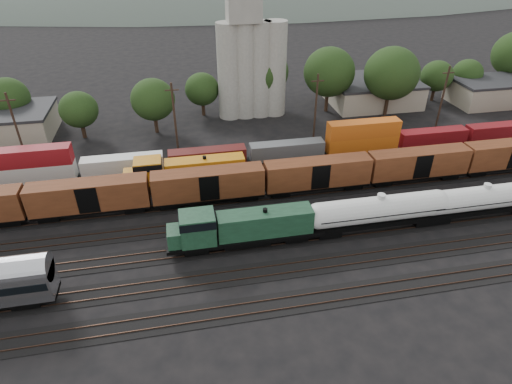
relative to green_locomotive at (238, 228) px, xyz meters
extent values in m
plane|color=black|center=(5.98, 5.00, -2.81)|extent=(600.00, 600.00, 0.00)
cube|color=black|center=(5.98, -10.00, -2.77)|extent=(180.00, 3.20, 0.08)
cube|color=#382319|center=(5.98, -10.72, -2.69)|extent=(180.00, 0.08, 0.16)
cube|color=#382319|center=(5.98, -9.28, -2.69)|extent=(180.00, 0.08, 0.16)
cube|color=black|center=(5.98, -5.00, -2.77)|extent=(180.00, 3.20, 0.08)
cube|color=#382319|center=(5.98, -5.72, -2.69)|extent=(180.00, 0.08, 0.16)
cube|color=#382319|center=(5.98, -4.28, -2.69)|extent=(180.00, 0.08, 0.16)
cube|color=black|center=(5.98, 0.00, -2.77)|extent=(180.00, 3.20, 0.08)
cube|color=#382319|center=(5.98, -0.72, -2.69)|extent=(180.00, 0.08, 0.16)
cube|color=#382319|center=(5.98, 0.72, -2.69)|extent=(180.00, 0.08, 0.16)
cube|color=black|center=(5.98, 5.00, -2.77)|extent=(180.00, 3.20, 0.08)
cube|color=#382319|center=(5.98, 4.28, -2.69)|extent=(180.00, 0.08, 0.16)
cube|color=#382319|center=(5.98, 5.72, -2.69)|extent=(180.00, 0.08, 0.16)
cube|color=black|center=(5.98, 10.00, -2.77)|extent=(180.00, 3.20, 0.08)
cube|color=#382319|center=(5.98, 9.28, -2.69)|extent=(180.00, 0.08, 0.16)
cube|color=#382319|center=(5.98, 10.72, -2.69)|extent=(180.00, 0.08, 0.16)
cube|color=black|center=(5.98, 15.00, -2.77)|extent=(180.00, 3.20, 0.08)
cube|color=#382319|center=(5.98, 14.28, -2.69)|extent=(180.00, 0.08, 0.16)
cube|color=#382319|center=(5.98, 15.72, -2.69)|extent=(180.00, 0.08, 0.16)
cube|color=black|center=(5.98, 20.00, -2.77)|extent=(180.00, 3.20, 0.08)
cube|color=#382319|center=(5.98, 19.28, -2.69)|extent=(180.00, 0.08, 0.16)
cube|color=#382319|center=(5.98, 20.72, -2.69)|extent=(180.00, 0.08, 0.16)
cube|color=black|center=(1.03, 0.00, -1.40)|extent=(18.76, 3.20, 0.44)
cube|color=black|center=(1.03, 0.00, -1.90)|extent=(5.52, 2.43, 0.88)
cube|color=#1A3E27|center=(3.28, 0.00, 0.31)|extent=(11.26, 2.65, 2.98)
cube|color=#1A3E27|center=(-4.60, 0.00, 0.64)|extent=(3.97, 3.20, 3.64)
cube|color=black|center=(-4.60, 0.00, 1.80)|extent=(4.08, 3.31, 0.99)
cube|color=#1A3E27|center=(-7.22, 0.00, -0.19)|extent=(1.77, 2.65, 1.99)
cylinder|color=black|center=(3.28, 0.00, 1.97)|extent=(0.55, 0.55, 0.55)
cube|color=black|center=(-4.97, 0.00, -2.12)|extent=(2.87, 2.21, 0.77)
cube|color=black|center=(7.04, 0.00, -2.12)|extent=(2.87, 2.21, 0.77)
cylinder|color=silver|center=(17.67, 0.00, 0.33)|extent=(15.63, 3.22, 3.22)
sphere|color=silver|center=(9.86, 0.00, 0.33)|extent=(3.22, 3.22, 3.22)
sphere|color=silver|center=(25.49, 0.00, 0.33)|extent=(3.22, 3.22, 3.22)
cylinder|color=silver|center=(17.67, 0.00, 2.16)|extent=(1.00, 1.00, 0.56)
cube|color=black|center=(17.67, 0.00, 0.33)|extent=(15.99, 3.37, 0.09)
cube|color=black|center=(17.67, 0.00, -1.45)|extent=(15.10, 2.44, 0.56)
cube|color=black|center=(11.28, 0.00, -2.11)|extent=(2.89, 2.22, 0.78)
cube|color=black|center=(24.07, 0.00, -2.11)|extent=(2.89, 2.22, 0.78)
cylinder|color=silver|center=(32.16, 0.00, 0.20)|extent=(14.96, 3.08, 3.08)
sphere|color=silver|center=(24.68, 0.00, 0.20)|extent=(3.08, 3.08, 3.08)
cylinder|color=silver|center=(32.16, 0.00, 1.96)|extent=(0.96, 0.96, 0.53)
cube|color=black|center=(32.16, 0.00, 0.20)|extent=(15.30, 3.23, 0.08)
cube|color=black|center=(32.16, 0.00, -1.50)|extent=(14.45, 2.34, 0.53)
cube|color=black|center=(26.04, 0.00, -2.14)|extent=(2.76, 2.12, 0.74)
cube|color=black|center=(-22.33, -5.00, -2.14)|extent=(2.74, 2.11, 0.74)
cube|color=black|center=(-4.65, 15.00, -1.45)|extent=(19.00, 3.06, 0.42)
cube|color=black|center=(-4.65, 15.00, -1.93)|extent=(5.28, 2.32, 0.84)
cube|color=#C57511|center=(-2.37, 15.00, 0.18)|extent=(11.40, 2.53, 2.85)
cube|color=#C57511|center=(-10.35, 15.00, 0.50)|extent=(3.80, 3.06, 3.48)
cube|color=black|center=(-10.35, 15.00, 1.61)|extent=(3.91, 3.17, 0.95)
cube|color=#C57511|center=(-13.01, 15.00, -0.29)|extent=(1.69, 2.53, 1.90)
cylinder|color=black|center=(-2.37, 15.00, 1.77)|extent=(0.53, 0.53, 0.53)
cube|color=black|center=(-10.73, 15.00, -2.14)|extent=(2.75, 2.11, 0.74)
cube|color=black|center=(1.43, 15.00, -2.14)|extent=(2.75, 2.11, 0.74)
cube|color=black|center=(-17.80, 10.00, -1.61)|extent=(15.00, 2.60, 0.40)
cube|color=#582B15|center=(-17.80, 10.00, 0.49)|extent=(15.00, 2.90, 3.80)
cube|color=black|center=(-2.40, 10.00, -1.61)|extent=(15.00, 2.60, 0.40)
cube|color=#582B15|center=(-2.40, 10.00, 0.49)|extent=(15.00, 2.90, 3.80)
cube|color=black|center=(13.00, 10.00, -1.61)|extent=(15.00, 2.60, 0.40)
cube|color=#582B15|center=(13.00, 10.00, 0.49)|extent=(15.00, 2.90, 3.80)
cube|color=black|center=(28.40, 10.00, -1.61)|extent=(15.00, 2.60, 0.40)
cube|color=#582B15|center=(28.40, 10.00, 0.49)|extent=(15.00, 2.90, 3.80)
cube|color=black|center=(43.80, 10.00, -1.61)|extent=(15.00, 2.60, 0.40)
cube|color=#582B15|center=(43.80, 10.00, 0.49)|extent=(15.00, 2.90, 3.80)
cube|color=black|center=(5.98, 20.00, -2.31)|extent=(160.00, 2.60, 0.60)
cube|color=silver|center=(-27.20, 20.00, -0.71)|extent=(12.00, 2.40, 2.60)
cube|color=maroon|center=(-27.20, 20.00, 1.89)|extent=(12.00, 2.40, 2.60)
cube|color=silver|center=(-14.40, 20.00, -0.71)|extent=(12.00, 2.40, 2.60)
cube|color=#4A1211|center=(-1.60, 20.00, -0.71)|extent=(12.00, 2.40, 2.60)
cube|color=#515355|center=(11.20, 20.00, -0.71)|extent=(12.00, 2.40, 2.60)
cube|color=#D25E15|center=(24.00, 20.00, -0.71)|extent=(12.00, 2.40, 2.60)
cube|color=#C85614|center=(24.00, 20.00, 1.89)|extent=(12.00, 2.40, 2.60)
cube|color=maroon|center=(36.80, 20.00, -0.71)|extent=(12.00, 2.40, 2.60)
cube|color=maroon|center=(49.60, 20.00, -0.71)|extent=(12.00, 2.40, 2.60)
cylinder|color=#99968C|center=(4.98, 41.00, 6.19)|extent=(4.40, 4.40, 18.00)
cylinder|color=#99968C|center=(7.98, 41.00, 6.19)|extent=(4.40, 4.40, 18.00)
cylinder|color=#99968C|center=(10.98, 41.00, 6.19)|extent=(4.40, 4.40, 18.00)
cylinder|color=#99968C|center=(13.98, 41.00, 6.19)|extent=(4.40, 4.40, 18.00)
cube|color=#9E937F|center=(35.98, 43.00, -0.51)|extent=(18.00, 14.00, 4.60)
cube|color=#232326|center=(35.98, 43.00, 2.04)|extent=(18.36, 14.28, 0.50)
cube|color=#9E937F|center=(60.98, 38.00, -0.51)|extent=(16.00, 10.00, 4.60)
cube|color=#232326|center=(60.98, 38.00, 2.04)|extent=(16.32, 10.20, 0.50)
cylinder|color=black|center=(-35.61, 42.84, -1.42)|extent=(0.70, 0.70, 2.79)
ellipsoid|color=#203915|center=(-35.61, 42.84, 3.27)|extent=(7.58, 7.58, 7.18)
cylinder|color=black|center=(-22.46, 36.12, -1.59)|extent=(0.70, 0.70, 2.45)
ellipsoid|color=#203915|center=(-22.46, 36.12, 2.53)|extent=(6.66, 6.66, 6.31)
cylinder|color=black|center=(-9.57, 36.04, -1.36)|extent=(0.70, 0.70, 2.90)
ellipsoid|color=#203915|center=(-9.57, 36.04, 3.50)|extent=(7.86, 7.86, 7.45)
cylinder|color=black|center=(-0.25, 42.86, -1.58)|extent=(0.70, 0.70, 2.47)
ellipsoid|color=#203915|center=(-0.25, 42.86, 2.57)|extent=(6.71, 6.71, 6.35)
cylinder|color=black|center=(12.44, 43.71, -1.01)|extent=(0.70, 0.70, 3.60)
ellipsoid|color=#203915|center=(12.44, 43.71, 5.03)|extent=(9.77, 9.77, 9.26)
cylinder|color=black|center=(24.85, 40.14, -0.95)|extent=(0.70, 0.70, 3.74)
ellipsoid|color=#203915|center=(24.85, 40.14, 5.33)|extent=(10.14, 10.14, 9.61)
cylinder|color=black|center=(35.94, 35.74, -0.86)|extent=(0.70, 0.70, 3.91)
ellipsoid|color=#203915|center=(35.94, 35.74, 5.70)|extent=(10.60, 10.60, 10.04)
cylinder|color=black|center=(49.83, 41.67, -1.57)|extent=(0.70, 0.70, 2.50)
ellipsoid|color=#203915|center=(49.83, 41.67, 2.62)|extent=(6.77, 6.77, 6.42)
cylinder|color=black|center=(57.76, 42.58, -1.62)|extent=(0.70, 0.70, 2.39)
ellipsoid|color=#203915|center=(57.76, 42.58, 2.39)|extent=(6.48, 6.48, 6.14)
cylinder|color=black|center=(70.39, 44.62, -0.91)|extent=(0.70, 0.70, 3.81)
cylinder|color=black|center=(-30.02, 27.00, 3.19)|extent=(0.36, 0.36, 12.00)
cube|color=black|center=(-30.02, 27.00, 7.99)|extent=(2.20, 0.18, 0.18)
cylinder|color=black|center=(-6.02, 27.00, 3.19)|extent=(0.36, 0.36, 12.00)
cube|color=black|center=(-6.02, 27.00, 7.99)|extent=(2.20, 0.18, 0.18)
cylinder|color=black|center=(17.98, 27.00, 3.19)|extent=(0.36, 0.36, 12.00)
cube|color=black|center=(17.98, 27.00, 7.99)|extent=(2.20, 0.18, 0.18)
cylinder|color=black|center=(41.98, 27.00, 3.19)|extent=(0.36, 0.36, 12.00)
cube|color=black|center=(41.98, 27.00, 7.99)|extent=(2.20, 0.18, 0.18)
ellipsoid|color=#59665B|center=(45.98, 265.00, -25.56)|extent=(520.00, 286.00, 130.00)
camera|label=1|loc=(-5.60, -39.77, 30.00)|focal=30.00mm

